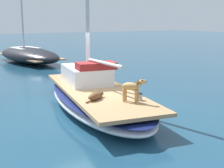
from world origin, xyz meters
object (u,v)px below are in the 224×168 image
object	(u,v)px
dog_brown	(95,96)
deck_winch	(140,97)
sailboat_main	(96,98)
moored_boat_far_astern	(29,55)
dog_tan	(132,87)

from	to	relation	value
dog_brown	deck_winch	world-z (taller)	dog_brown
sailboat_main	dog_brown	bearing A→B (deg)	-119.80
sailboat_main	deck_winch	size ratio (longest dim) A/B	36.07
dog_brown	moored_boat_far_astern	xyz separation A→B (m)	(2.19, 13.70, -0.21)
dog_tan	deck_winch	bearing A→B (deg)	10.88
moored_boat_far_astern	sailboat_main	bearing A→B (deg)	-96.84
dog_tan	sailboat_main	bearing A→B (deg)	91.69
sailboat_main	deck_winch	world-z (taller)	deck_winch
dog_tan	moored_boat_far_astern	xyz separation A→B (m)	(1.44, 14.48, -0.53)
dog_tan	dog_brown	world-z (taller)	dog_tan
dog_brown	sailboat_main	bearing A→B (deg)	60.20
moored_boat_far_astern	dog_brown	bearing A→B (deg)	-99.08
dog_brown	deck_winch	distance (m)	1.28
dog_tan	moored_boat_far_astern	distance (m)	14.56
deck_winch	sailboat_main	bearing A→B (deg)	100.89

